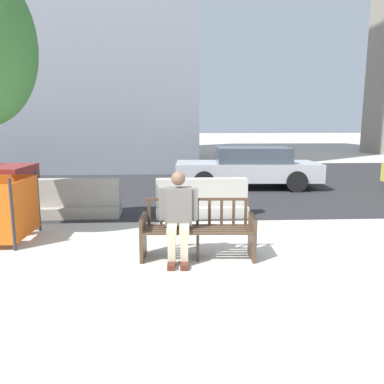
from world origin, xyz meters
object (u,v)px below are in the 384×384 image
object	(u,v)px
street_bench	(198,232)
car_sedan_far	(248,167)
seated_person	(178,214)
jersey_barrier_left	(74,201)
jersey_barrier_centre	(202,201)

from	to	relation	value
street_bench	car_sedan_far	size ratio (longest dim) A/B	0.37
street_bench	seated_person	size ratio (longest dim) A/B	1.30
seated_person	jersey_barrier_left	bearing A→B (deg)	128.64
jersey_barrier_centre	street_bench	bearing A→B (deg)	-95.96
seated_person	jersey_barrier_left	distance (m)	3.60
seated_person	jersey_barrier_centre	bearing A→B (deg)	78.14
seated_person	street_bench	bearing A→B (deg)	8.39
street_bench	car_sedan_far	distance (m)	6.78
jersey_barrier_left	car_sedan_far	distance (m)	5.92
seated_person	jersey_barrier_left	world-z (taller)	seated_person
seated_person	jersey_barrier_left	size ratio (longest dim) A/B	0.65
jersey_barrier_centre	jersey_barrier_left	bearing A→B (deg)	178.05
street_bench	seated_person	world-z (taller)	seated_person
street_bench	jersey_barrier_centre	xyz separation A→B (m)	(0.28, 2.66, -0.06)
car_sedan_far	street_bench	bearing A→B (deg)	-107.95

